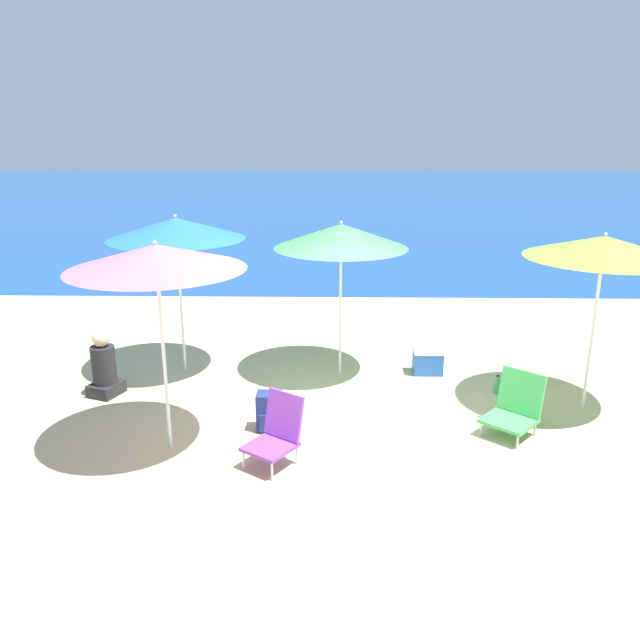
{
  "coord_description": "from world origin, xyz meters",
  "views": [
    {
      "loc": [
        -0.36,
        -6.11,
        3.21
      ],
      "look_at": [
        -0.51,
        1.11,
        1.0
      ],
      "focal_mm": 35.0,
      "sensor_mm": 36.0,
      "label": 1
    }
  ],
  "objects": [
    {
      "name": "beach_umbrella_blue",
      "position": [
        -2.4,
        1.94,
        1.98
      ],
      "size": [
        1.81,
        1.81,
        2.16
      ],
      "color": "white",
      "rests_on": "ground"
    },
    {
      "name": "beach_chair_green",
      "position": [
        1.65,
        0.18,
        0.3
      ],
      "size": [
        0.74,
        0.74,
        0.68
      ],
      "rotation": [
        0.0,
        0.0,
        -0.73
      ],
      "color": "silver",
      "rests_on": "ground"
    },
    {
      "name": "beach_umbrella_lime",
      "position": [
        2.68,
        0.85,
        1.95
      ],
      "size": [
        1.75,
        1.75,
        2.12
      ],
      "color": "white",
      "rests_on": "ground"
    },
    {
      "name": "beach_chair_purple",
      "position": [
        -0.9,
        -0.52,
        0.34
      ],
      "size": [
        0.65,
        0.67,
        0.7
      ],
      "rotation": [
        0.0,
        0.0,
        -0.61
      ],
      "color": "silver",
      "rests_on": "ground"
    },
    {
      "name": "ground_plane",
      "position": [
        0.0,
        0.0,
        0.0
      ],
      "size": [
        60.0,
        60.0,
        0.0
      ],
      "primitive_type": "plane",
      "color": "#C6B284"
    },
    {
      "name": "sea_water",
      "position": [
        0.0,
        25.95,
        0.0
      ],
      "size": [
        60.0,
        40.0,
        0.01
      ],
      "color": "#19478C",
      "rests_on": "ground"
    },
    {
      "name": "water_bottle",
      "position": [
        1.74,
        1.25,
        0.09
      ],
      "size": [
        0.09,
        0.09,
        0.24
      ],
      "color": "#4CB266",
      "rests_on": "ground"
    },
    {
      "name": "backpack_navy",
      "position": [
        -1.06,
        0.19,
        0.21
      ],
      "size": [
        0.27,
        0.26,
        0.43
      ],
      "color": "navy",
      "rests_on": "ground"
    },
    {
      "name": "cooler_box",
      "position": [
        0.95,
        1.91,
        0.19
      ],
      "size": [
        0.4,
        0.29,
        0.38
      ],
      "color": "#2859B2",
      "rests_on": "ground"
    },
    {
      "name": "person_seated_near",
      "position": [
        -3.21,
        1.09,
        0.36
      ],
      "size": [
        0.44,
        0.48,
        0.86
      ],
      "rotation": [
        0.0,
        0.0,
        -0.36
      ],
      "color": "#262628",
      "rests_on": "ground"
    },
    {
      "name": "beach_umbrella_green",
      "position": [
        -0.25,
        1.89,
        1.89
      ],
      "size": [
        1.75,
        1.75,
        2.09
      ],
      "color": "white",
      "rests_on": "ground"
    },
    {
      "name": "beach_umbrella_pink",
      "position": [
        -2.06,
        -0.25,
        2.03
      ],
      "size": [
        1.74,
        1.74,
        2.2
      ],
      "color": "white",
      "rests_on": "ground"
    }
  ]
}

